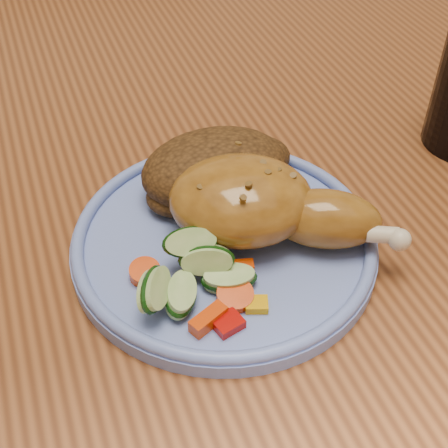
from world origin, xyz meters
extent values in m
cube|color=brown|center=(0.00, 0.00, 0.73)|extent=(0.90, 1.40, 0.04)
cube|color=brown|center=(0.39, 0.64, 0.35)|extent=(0.06, 0.06, 0.71)
cube|color=#4C2D16|center=(0.00, 0.55, 0.43)|extent=(0.42, 0.42, 0.04)
cylinder|color=#4C2D16|center=(-0.18, 0.37, 0.21)|extent=(0.04, 0.04, 0.41)
cylinder|color=#4C2D16|center=(-0.18, 0.73, 0.21)|extent=(0.04, 0.04, 0.41)
cylinder|color=#4C2D16|center=(0.18, 0.37, 0.21)|extent=(0.04, 0.04, 0.41)
cylinder|color=#4C2D16|center=(0.18, 0.73, 0.21)|extent=(0.04, 0.04, 0.41)
cylinder|color=#667ECF|center=(-0.05, -0.08, 0.76)|extent=(0.24, 0.24, 0.01)
torus|color=#667ECF|center=(-0.05, -0.08, 0.77)|extent=(0.23, 0.23, 0.01)
ellipsoid|color=#97621F|center=(-0.03, -0.07, 0.79)|extent=(0.13, 0.12, 0.06)
ellipsoid|color=#97621F|center=(0.02, -0.11, 0.78)|extent=(0.10, 0.08, 0.04)
sphere|color=beige|center=(0.06, -0.15, 0.78)|extent=(0.02, 0.02, 0.02)
ellipsoid|color=#4A2D12|center=(-0.04, -0.02, 0.78)|extent=(0.12, 0.09, 0.05)
ellipsoid|color=#4A2D12|center=(0.00, -0.01, 0.78)|extent=(0.06, 0.05, 0.03)
ellipsoid|color=#4A2D12|center=(-0.07, -0.03, 0.77)|extent=(0.05, 0.05, 0.03)
cube|color=#A50A05|center=(-0.08, -0.16, 0.77)|extent=(0.02, 0.02, 0.01)
cube|color=#E5A507|center=(-0.05, -0.15, 0.77)|extent=(0.02, 0.02, 0.01)
cylinder|color=#F04108|center=(-0.12, -0.10, 0.77)|extent=(0.02, 0.02, 0.01)
cube|color=#F04108|center=(-0.05, -0.12, 0.77)|extent=(0.03, 0.02, 0.01)
cube|color=#F04108|center=(-0.09, -0.15, 0.77)|extent=(0.03, 0.02, 0.01)
cylinder|color=#F04108|center=(-0.06, -0.14, 0.77)|extent=(0.03, 0.03, 0.01)
cylinder|color=#BAD58A|center=(-0.06, -0.13, 0.77)|extent=(0.04, 0.04, 0.01)
cylinder|color=#BAD58A|center=(-0.08, -0.11, 0.78)|extent=(0.04, 0.03, 0.04)
cylinder|color=#BAD58A|center=(-0.10, -0.13, 0.77)|extent=(0.05, 0.05, 0.02)
cylinder|color=#BAD58A|center=(-0.12, -0.13, 0.78)|extent=(0.04, 0.05, 0.04)
cylinder|color=#BAD58A|center=(-0.08, -0.10, 0.79)|extent=(0.04, 0.04, 0.03)
camera|label=1|loc=(-0.17, -0.40, 1.10)|focal=50.00mm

